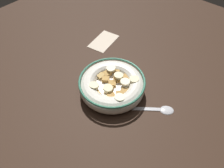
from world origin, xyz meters
TOP-DOWN VIEW (x-y plane):
  - ground_plane at (0.00, 0.00)cm, footprint 131.46×131.46cm
  - cereal_bowl at (-0.01, -0.02)cm, footprint 18.32×18.32cm
  - spoon at (3.03, -13.50)cm, footprint 10.95×13.06cm
  - folded_napkin at (15.11, 17.13)cm, footprint 12.07×8.47cm

SIDE VIEW (x-z plane):
  - ground_plane at x=0.00cm, z-range -2.00..0.00cm
  - folded_napkin at x=15.11cm, z-range 0.00..0.30cm
  - spoon at x=3.03cm, z-range -0.07..0.73cm
  - cereal_bowl at x=-0.01cm, z-range 0.08..5.00cm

